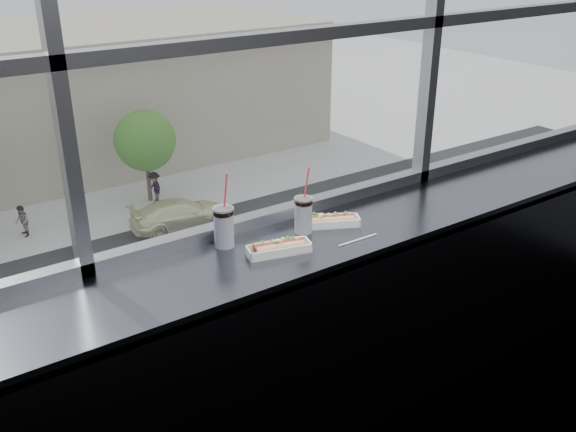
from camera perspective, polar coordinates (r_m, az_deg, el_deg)
wall_back_lower at (r=3.53m, az=-0.73°, el=-8.37°), size 6.00×0.00×6.00m
counter at (r=3.08m, az=2.08°, el=-2.47°), size 6.00×0.55×0.06m
counter_fascia at (r=3.18m, az=4.74°, el=-12.58°), size 6.00×0.04×1.04m
hotdog_tray_left at (r=2.91m, az=-0.82°, el=-2.80°), size 0.31×0.17×0.07m
hotdog_tray_right at (r=3.19m, az=3.85°, el=-0.38°), size 0.30×0.21×0.07m
soda_cup_left at (r=2.96m, az=-5.73°, el=-0.80°), size 0.10×0.10×0.37m
soda_cup_right at (r=3.08m, az=1.37°, el=0.25°), size 0.09×0.09×0.34m
loose_straw at (r=3.05m, az=6.21°, el=-2.13°), size 0.23×0.01×0.01m
wrapper at (r=2.89m, az=-2.80°, el=-3.40°), size 0.10×0.07×0.03m
car_far_c at (r=31.58m, az=-9.62°, el=0.60°), size 2.91×5.82×1.87m
car_near_e at (r=26.50m, az=3.16°, el=-3.34°), size 3.56×7.20×2.32m
car_near_d at (r=24.00m, az=-7.07°, el=-6.73°), size 3.41×6.99×2.26m
pedestrian_d at (r=34.66m, az=-11.78°, el=2.75°), size 0.69×0.92×2.08m
pedestrian_c at (r=32.73m, az=-22.60°, el=-0.19°), size 0.62×0.82×1.85m
tree_right at (r=34.27m, az=-12.60°, el=6.57°), size 3.22×3.22×5.03m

